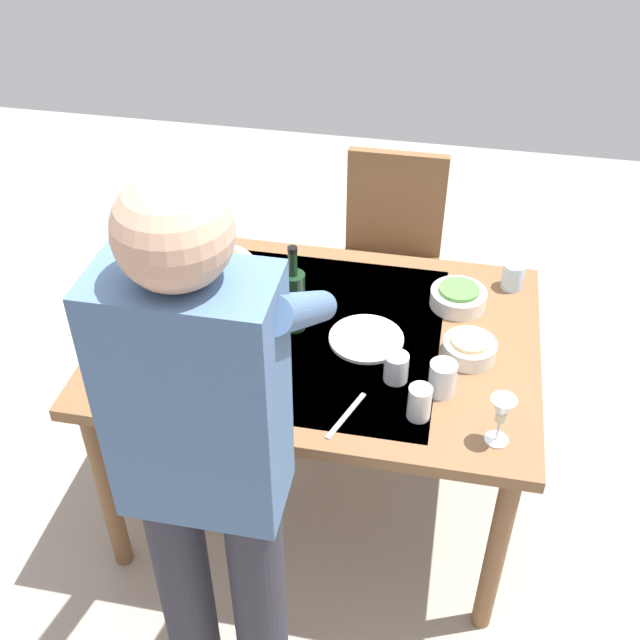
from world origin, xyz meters
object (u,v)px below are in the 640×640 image
chair_near (390,250)px  side_bowl_salad (458,297)px  serving_bowl_pasta (212,272)px  dining_table (320,352)px  water_cup_near_right (419,403)px  wine_bottle (294,299)px  dinner_plate_near (366,339)px  dinner_plate_far (160,337)px  person_server (208,462)px  water_cup_far_left (442,378)px  side_bowl_bread (469,348)px  water_cup_near_left (396,368)px  water_cup_far_right (513,276)px  wine_glass_left (502,412)px

chair_near → side_bowl_salad: 0.75m
chair_near → serving_bowl_pasta: chair_near is taller
dining_table → chair_near: chair_near is taller
water_cup_near_right → serving_bowl_pasta: size_ratio=0.34×
wine_bottle → side_bowl_salad: wine_bottle is taller
dining_table → dinner_plate_near: dinner_plate_near is taller
dinner_plate_near → dinner_plate_far: bearing=10.4°
wine_bottle → side_bowl_salad: size_ratio=1.64×
person_server → side_bowl_salad: bearing=-118.3°
water_cup_near_right → dinner_plate_far: 0.83m
dining_table → dinner_plate_far: size_ratio=5.83×
water_cup_far_left → serving_bowl_pasta: (0.80, -0.40, -0.02)m
wine_bottle → dinner_plate_far: size_ratio=1.29×
side_bowl_bread → person_server: bearing=51.6°
serving_bowl_pasta → dinner_plate_near: serving_bowl_pasta is taller
dinner_plate_far → water_cup_far_left: bearing=175.3°
dining_table → water_cup_far_left: size_ratio=12.99×
water_cup_near_right → side_bowl_bread: water_cup_near_right is taller
dinner_plate_near → water_cup_near_left: bearing=124.6°
water_cup_near_left → dining_table: bearing=-33.1°
dining_table → side_bowl_bread: size_ratio=8.39×
wine_bottle → serving_bowl_pasta: size_ratio=0.99×
dining_table → dinner_plate_near: 0.17m
wine_bottle → water_cup_far_left: bearing=156.3°
side_bowl_bread → side_bowl_salad: bearing=-79.5°
wine_bottle → water_cup_near_right: (-0.42, 0.32, -0.06)m
chair_near → water_cup_near_left: size_ratio=10.39×
water_cup_near_left → serving_bowl_pasta: 0.76m
water_cup_far_right → side_bowl_bread: bearing=72.1°
side_bowl_salad → side_bowl_bread: size_ratio=1.13×
water_cup_near_left → dinner_plate_far: water_cup_near_left is taller
water_cup_near_left → side_bowl_bread: water_cup_near_left is taller
person_server → water_cup_far_left: size_ratio=16.35×
water_cup_near_right → side_bowl_salad: 0.53m
dining_table → serving_bowl_pasta: serving_bowl_pasta is taller
person_server → wine_glass_left: bearing=-149.5°
wine_glass_left → dinner_plate_far: 1.05m
side_bowl_bread → dinner_plate_far: (0.93, 0.10, -0.03)m
wine_glass_left → water_cup_far_right: 0.72m
water_cup_far_right → side_bowl_bread: water_cup_far_right is taller
person_server → water_cup_far_left: (-0.50, -0.55, -0.15)m
wine_bottle → dinner_plate_far: (0.39, 0.14, -0.10)m
water_cup_near_left → serving_bowl_pasta: water_cup_near_left is taller
wine_bottle → side_bowl_bread: size_ratio=1.85×
water_cup_near_left → dinner_plate_far: size_ratio=0.38×
water_cup_near_right → dinner_plate_far: bearing=-12.5°
dining_table → dinner_plate_far: bearing=14.5°
wine_bottle → serving_bowl_pasta: wine_bottle is taller
serving_bowl_pasta → dinner_plate_far: (0.07, 0.33, -0.03)m
chair_near → side_bowl_salad: size_ratio=5.06×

